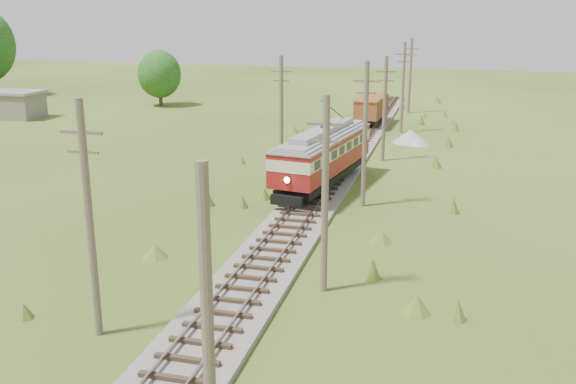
# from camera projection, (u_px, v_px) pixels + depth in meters

# --- Properties ---
(railbed_main) EXTENTS (3.60, 96.00, 0.57)m
(railbed_main) POSITION_uv_depth(u_px,v_px,m) (322.00, 187.00, 43.86)
(railbed_main) COLOR #605B54
(railbed_main) RESTS_ON ground
(streetcar) EXTENTS (4.76, 12.58, 5.69)m
(streetcar) POSITION_uv_depth(u_px,v_px,m) (323.00, 152.00, 43.31)
(streetcar) COLOR black
(streetcar) RESTS_ON ground
(gondola) EXTENTS (2.85, 7.64, 2.50)m
(gondola) POSITION_uv_depth(u_px,v_px,m) (371.00, 108.00, 67.56)
(gondola) COLOR black
(gondola) RESTS_ON ground
(gravel_pile) EXTENTS (3.39, 3.60, 1.23)m
(gravel_pile) POSITION_uv_depth(u_px,v_px,m) (412.00, 137.00, 59.17)
(gravel_pile) COLOR gray
(gravel_pile) RESTS_ON ground
(utility_pole_r_1) EXTENTS (0.30, 0.30, 8.80)m
(utility_pole_r_1) POSITION_uv_depth(u_px,v_px,m) (208.00, 344.00, 14.96)
(utility_pole_r_1) COLOR brown
(utility_pole_r_1) RESTS_ON ground
(utility_pole_r_2) EXTENTS (1.60, 0.30, 8.60)m
(utility_pole_r_2) POSITION_uv_depth(u_px,v_px,m) (325.00, 194.00, 27.01)
(utility_pole_r_2) COLOR brown
(utility_pole_r_2) RESTS_ON ground
(utility_pole_r_3) EXTENTS (1.60, 0.30, 9.00)m
(utility_pole_r_3) POSITION_uv_depth(u_px,v_px,m) (365.00, 134.00, 39.09)
(utility_pole_r_3) COLOR brown
(utility_pole_r_3) RESTS_ON ground
(utility_pole_r_4) EXTENTS (1.60, 0.30, 8.40)m
(utility_pole_r_4) POSITION_uv_depth(u_px,v_px,m) (385.00, 108.00, 51.33)
(utility_pole_r_4) COLOR brown
(utility_pole_r_4) RESTS_ON ground
(utility_pole_r_5) EXTENTS (1.60, 0.30, 8.90)m
(utility_pole_r_5) POSITION_uv_depth(u_px,v_px,m) (403.00, 87.00, 63.27)
(utility_pole_r_5) COLOR brown
(utility_pole_r_5) RESTS_ON ground
(utility_pole_r_6) EXTENTS (1.60, 0.30, 8.70)m
(utility_pole_r_6) POSITION_uv_depth(u_px,v_px,m) (410.00, 75.00, 75.45)
(utility_pole_r_6) COLOR brown
(utility_pole_r_6) RESTS_ON ground
(utility_pole_l_a) EXTENTS (1.60, 0.30, 9.00)m
(utility_pole_l_a) POSITION_uv_depth(u_px,v_px,m) (89.00, 219.00, 23.16)
(utility_pole_l_a) COLOR brown
(utility_pole_l_a) RESTS_ON ground
(utility_pole_l_b) EXTENTS (1.60, 0.30, 8.60)m
(utility_pole_l_b) POSITION_uv_depth(u_px,v_px,m) (281.00, 110.00, 49.37)
(utility_pole_l_b) COLOR brown
(utility_pole_l_b) RESTS_ON ground
(tree_mid_a) EXTENTS (5.46, 5.46, 7.03)m
(tree_mid_a) POSITION_uv_depth(u_px,v_px,m) (159.00, 74.00, 81.18)
(tree_mid_a) COLOR #38281C
(tree_mid_a) RESTS_ON ground
(shed) EXTENTS (6.40, 4.40, 3.10)m
(shed) POSITION_uv_depth(u_px,v_px,m) (13.00, 104.00, 72.61)
(shed) COLOR slate
(shed) RESTS_ON ground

